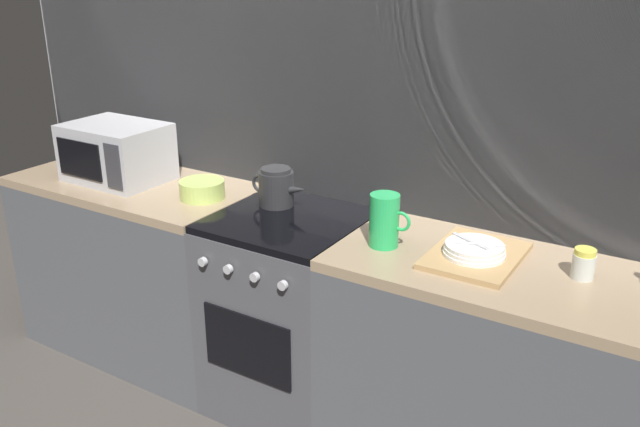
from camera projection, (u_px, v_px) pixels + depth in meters
ground_plane at (291, 400)px, 3.07m from camera, size 8.00×8.00×0.00m
back_wall at (329, 130)px, 2.90m from camera, size 3.60×0.05×2.40m
counter_left at (141, 266)px, 3.35m from camera, size 1.20×0.60×0.90m
stove_unit at (290, 314)px, 2.91m from camera, size 0.60×0.63×0.90m
counter_right at (491, 378)px, 2.47m from camera, size 1.20×0.60×0.90m
microwave at (117, 152)px, 3.17m from camera, size 0.46×0.35×0.27m
kettle at (276, 187)px, 2.86m from camera, size 0.28×0.15×0.17m
mixing_bowl at (202, 189)px, 2.96m from camera, size 0.20×0.20×0.08m
pitcher at (385, 220)px, 2.45m from camera, size 0.16×0.11×0.20m
dish_pile at (475, 253)px, 2.37m from camera, size 0.30×0.40×0.07m
spice_jar at (584, 264)px, 2.22m from camera, size 0.08×0.08×0.10m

